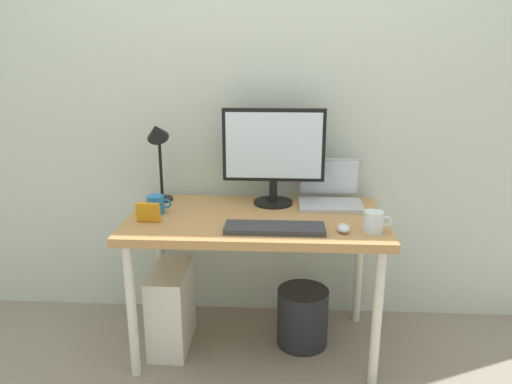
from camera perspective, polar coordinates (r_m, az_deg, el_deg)
ground_plane at (r=2.65m, az=0.00°, el=-17.33°), size 6.00×6.00×0.00m
back_wall at (r=2.60m, az=0.49°, el=12.62°), size 4.40×0.04×2.60m
desk at (r=2.36m, az=0.00°, el=-4.40°), size 1.22×0.66×0.70m
monitor at (r=2.45m, az=2.07°, el=4.79°), size 0.51×0.20×0.49m
laptop at (r=2.53m, az=8.63°, el=-0.12°), size 0.32×0.27×0.23m
desk_lamp at (r=2.52m, az=-11.40°, el=5.54°), size 0.11×0.16×0.44m
keyboard at (r=2.15m, az=2.19°, el=-4.23°), size 0.44×0.14×0.02m
mouse at (r=2.17m, az=10.18°, el=-4.16°), size 0.06×0.09×0.03m
coffee_mug at (r=2.41m, az=-11.60°, el=-1.42°), size 0.12×0.08×0.09m
glass_cup at (r=2.18m, az=13.59°, el=-3.41°), size 0.12×0.09×0.09m
photo_frame at (r=2.29m, az=-12.49°, el=-2.32°), size 0.11×0.03×0.09m
computer_tower at (r=2.58m, az=-9.85°, el=-13.17°), size 0.18×0.36×0.42m
wastebasket at (r=2.59m, az=5.45°, el=-14.30°), size 0.26×0.26×0.30m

